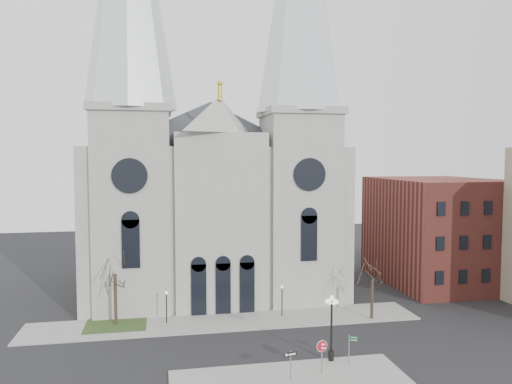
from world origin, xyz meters
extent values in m
plane|color=black|center=(0.00, 0.00, 0.00)|extent=(160.00, 160.00, 0.00)
cube|color=gray|center=(0.00, 11.00, 0.07)|extent=(40.00, 6.00, 0.14)
cube|color=#2D3F1B|center=(-11.00, 12.00, 0.09)|extent=(6.00, 5.00, 0.18)
cube|color=gray|center=(0.00, 26.00, 9.00)|extent=(30.00, 24.00, 18.00)
pyramid|color=#2D3035|center=(0.00, 26.00, 24.00)|extent=(33.00, 26.40, 6.00)
cube|color=gray|center=(-9.50, 17.50, 11.00)|extent=(8.00, 8.00, 22.00)
cylinder|color=black|center=(-9.50, 13.45, 15.00)|extent=(3.60, 0.30, 3.60)
cube|color=gray|center=(9.50, 17.50, 11.00)|extent=(8.00, 8.00, 22.00)
cylinder|color=black|center=(9.50, 13.45, 15.00)|extent=(3.60, 0.30, 3.60)
cube|color=gray|center=(0.00, 16.00, 9.75)|extent=(10.00, 5.00, 19.50)
pyramid|color=gray|center=(0.00, 16.00, 21.50)|extent=(11.00, 5.00, 4.00)
cube|color=brown|center=(30.00, 22.00, 7.00)|extent=(14.00, 18.00, 14.00)
cylinder|color=black|center=(-11.00, 12.00, 2.62)|extent=(0.32, 0.32, 5.25)
cylinder|color=black|center=(15.00, 9.00, 2.10)|extent=(0.32, 0.32, 4.20)
cylinder|color=black|center=(-6.00, 11.50, 1.64)|extent=(0.12, 0.12, 3.00)
sphere|color=white|center=(-6.00, 11.50, 3.24)|extent=(0.32, 0.32, 0.32)
cylinder|color=black|center=(6.00, 11.50, 1.64)|extent=(0.12, 0.12, 3.00)
sphere|color=white|center=(6.00, 11.50, 3.24)|extent=(0.32, 0.32, 0.32)
cylinder|color=slate|center=(5.66, -2.75, 1.43)|extent=(0.10, 0.10, 2.58)
cylinder|color=#AE0B1A|center=(5.66, -2.75, 2.32)|extent=(0.89, 0.22, 0.90)
cylinder|color=white|center=(5.66, -2.75, 2.32)|extent=(0.95, 0.22, 0.96)
cube|color=white|center=(5.66, -2.75, 2.47)|extent=(0.49, 0.12, 0.11)
cube|color=white|center=(5.66, -2.75, 2.18)|extent=(0.55, 0.13, 0.11)
cylinder|color=black|center=(7.22, -0.50, 2.55)|extent=(0.17, 0.17, 4.82)
cylinder|color=black|center=(7.22, -0.50, 0.56)|extent=(0.46, 0.46, 0.84)
sphere|color=white|center=(7.22, -0.50, 5.43)|extent=(0.34, 0.34, 0.34)
cylinder|color=slate|center=(3.00, -3.40, 1.28)|extent=(0.10, 0.10, 2.27)
cube|color=black|center=(3.00, -3.40, 2.14)|extent=(0.99, 0.21, 0.32)
cylinder|color=slate|center=(8.47, -1.27, 1.30)|extent=(0.09, 0.09, 2.32)
cube|color=#0B5125|center=(8.81, -1.40, 2.30)|extent=(0.62, 0.27, 0.16)
cube|color=#0B5125|center=(8.81, -1.40, 2.09)|extent=(0.62, 0.27, 0.16)
camera|label=1|loc=(-6.38, -38.67, 16.88)|focal=35.00mm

